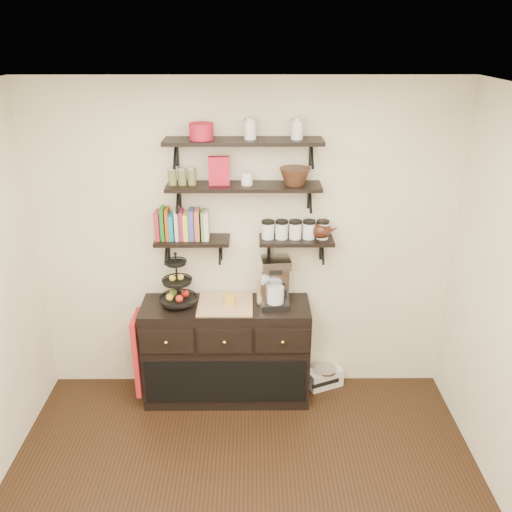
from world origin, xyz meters
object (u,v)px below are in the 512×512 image
(coffee_maker, at_px, (275,282))
(radio, at_px, (325,377))
(fruit_stand, at_px, (178,288))
(sideboard, at_px, (226,351))

(coffee_maker, relative_size, radio, 1.22)
(fruit_stand, relative_size, coffee_maker, 1.07)
(sideboard, bearing_deg, coffee_maker, 4.01)
(coffee_maker, bearing_deg, fruit_stand, 176.05)
(sideboard, bearing_deg, fruit_stand, 179.55)
(fruit_stand, height_order, coffee_maker, fruit_stand)
(sideboard, height_order, radio, sideboard)
(sideboard, distance_m, coffee_maker, 0.77)
(coffee_maker, distance_m, radio, 1.12)
(sideboard, relative_size, coffee_maker, 3.32)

